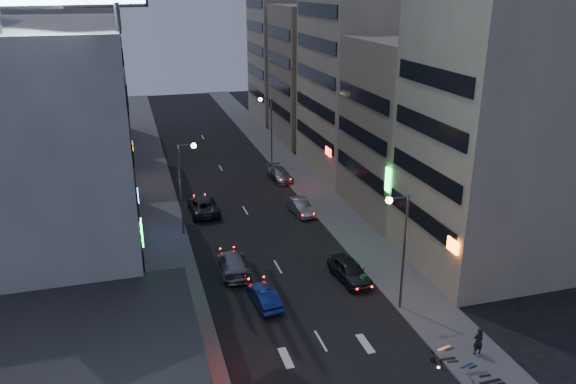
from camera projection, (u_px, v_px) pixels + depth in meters
name	position (u px, v px, depth m)	size (l,w,h in m)	color
ground	(345.00, 383.00, 30.57)	(180.00, 180.00, 0.00)	black
sidewalk_left	(158.00, 204.00, 55.50)	(4.00, 120.00, 0.12)	#4C4C4F
sidewalk_right	(311.00, 189.00, 59.68)	(4.00, 120.00, 0.12)	#4C4C4F
food_court	(73.00, 376.00, 28.06)	(11.00, 13.00, 3.88)	#B1A88B
white_building	(32.00, 151.00, 41.05)	(14.00, 24.00, 18.00)	#B4B4AF
shophouse_near	(490.00, 138.00, 40.50)	(10.00, 11.00, 20.00)	#B1A88B
shophouse_mid	(417.00, 128.00, 51.68)	(11.00, 12.00, 16.00)	gray
shophouse_far	(358.00, 75.00, 62.23)	(10.00, 14.00, 22.00)	#B1A88B
far_left_a	(74.00, 83.00, 63.62)	(11.00, 10.00, 20.00)	#B4B4AF
far_left_b	(79.00, 86.00, 76.07)	(12.00, 10.00, 15.00)	gray
far_right_a	(318.00, 74.00, 76.57)	(11.00, 12.00, 18.00)	gray
far_right_b	(292.00, 42.00, 88.28)	(12.00, 12.00, 24.00)	#B1A88B
street_lamp_right_near	(400.00, 236.00, 35.67)	(1.60, 0.44, 8.02)	#595B60
street_lamp_left	(185.00, 176.00, 47.00)	(1.60, 0.44, 8.02)	#595B60
street_lamp_right_far	(268.00, 120.00, 66.31)	(1.60, 0.44, 8.02)	#595B60
parked_car_right_near	(350.00, 270.00, 40.99)	(1.85, 4.59, 1.56)	#2B2C31
parked_car_right_mid	(300.00, 207.00, 53.09)	(1.47, 4.21, 1.39)	#ACB1B5
parked_car_left	(203.00, 205.00, 53.20)	(2.54, 5.51, 1.53)	#29292E
parked_car_right_far	(280.00, 174.00, 62.22)	(1.89, 4.66, 1.35)	gray
road_car_blue	(264.00, 296.00, 37.83)	(1.38, 3.97, 1.31)	navy
road_car_silver	(233.00, 264.00, 42.11)	(2.05, 5.05, 1.47)	gray
person	(478.00, 341.00, 32.48)	(0.64, 0.42, 1.75)	black
scooter_black_a	(501.00, 369.00, 30.56)	(1.93, 0.64, 1.18)	black
scooter_silver_a	(487.00, 362.00, 31.17)	(1.88, 0.63, 1.15)	#999BA0
scooter_blue	(473.00, 355.00, 31.90)	(1.62, 0.54, 0.99)	navy
scooter_black_b	(456.00, 349.00, 32.34)	(1.83, 0.61, 1.12)	black
scooter_silver_b	(450.00, 337.00, 33.45)	(1.66, 0.55, 1.01)	#B4B8BC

